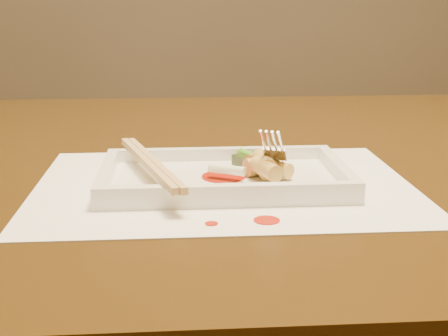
{
  "coord_description": "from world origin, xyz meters",
  "views": [
    {
      "loc": [
        -0.11,
        -0.79,
        0.95
      ],
      "look_at": [
        -0.06,
        -0.15,
        0.77
      ],
      "focal_mm": 50.0,
      "sensor_mm": 36.0,
      "label": 1
    }
  ],
  "objects": [
    {
      "name": "rice_cake_5",
      "position": [
        -0.02,
        -0.18,
        0.78
      ],
      "size": [
        0.03,
        0.05,
        0.02
      ],
      "primitive_type": "cylinder",
      "rotation": [
        1.57,
        0.0,
        0.35
      ],
      "color": "#E8CC6C",
      "rests_on": "plate_base"
    },
    {
      "name": "sauce_splatter_b",
      "position": [
        -0.08,
        -0.27,
        0.75
      ],
      "size": [
        0.01,
        0.01,
        0.0
      ],
      "primitive_type": "cylinder",
      "color": "#B11505",
      "rests_on": "placemat"
    },
    {
      "name": "chopstick_b",
      "position": [
        -0.14,
        -0.15,
        0.78
      ],
      "size": [
        0.07,
        0.21,
        0.01
      ],
      "primitive_type": "cube",
      "rotation": [
        0.0,
        0.0,
        0.29
      ],
      "color": "tan",
      "rests_on": "plate_rim_near"
    },
    {
      "name": "placemat",
      "position": [
        -0.06,
        -0.15,
        0.75
      ],
      "size": [
        0.4,
        0.3,
        0.0
      ],
      "primitive_type": "cube",
      "color": "white",
      "rests_on": "table"
    },
    {
      "name": "scallion_white",
      "position": [
        -0.06,
        -0.17,
        0.77
      ],
      "size": [
        0.04,
        0.03,
        0.01
      ],
      "primitive_type": "cylinder",
      "rotation": [
        1.57,
        0.0,
        1.09
      ],
      "color": "#EAEACC",
      "rests_on": "plate_base"
    },
    {
      "name": "rice_cake_3",
      "position": [
        -0.02,
        -0.15,
        0.77
      ],
      "size": [
        0.04,
        0.03,
        0.02
      ],
      "primitive_type": "cylinder",
      "rotation": [
        1.57,
        0.0,
        1.95
      ],
      "color": "#E8CC6C",
      "rests_on": "plate_base"
    },
    {
      "name": "scallion_green",
      "position": [
        -0.02,
        -0.13,
        0.77
      ],
      "size": [
        0.05,
        0.08,
        0.01
      ],
      "primitive_type": "cylinder",
      "rotation": [
        1.57,
        0.0,
        0.45
      ],
      "color": "#429A18",
      "rests_on": "plate_base"
    },
    {
      "name": "rice_cake_2",
      "position": [
        -0.02,
        -0.16,
        0.78
      ],
      "size": [
        0.02,
        0.05,
        0.02
      ],
      "primitive_type": "cylinder",
      "rotation": [
        1.57,
        0.0,
        0.05
      ],
      "color": "#E8CC6C",
      "rests_on": "plate_base"
    },
    {
      "name": "plate_rim_right",
      "position": [
        0.06,
        -0.15,
        0.77
      ],
      "size": [
        0.01,
        0.14,
        0.01
      ],
      "primitive_type": "cube",
      "color": "white",
      "rests_on": "plate_base"
    },
    {
      "name": "plate_rim_near",
      "position": [
        -0.06,
        -0.23,
        0.77
      ],
      "size": [
        0.26,
        0.01,
        0.01
      ],
      "primitive_type": "cube",
      "color": "white",
      "rests_on": "plate_base"
    },
    {
      "name": "rice_cake_4",
      "position": [
        -0.02,
        -0.12,
        0.77
      ],
      "size": [
        0.04,
        0.04,
        0.02
      ],
      "primitive_type": "cylinder",
      "rotation": [
        1.57,
        0.0,
        2.49
      ],
      "color": "#E8CC6C",
      "rests_on": "plate_base"
    },
    {
      "name": "sauce_blob_0",
      "position": [
        -0.06,
        -0.15,
        0.76
      ],
      "size": [
        0.05,
        0.05,
        0.0
      ],
      "primitive_type": "cylinder",
      "color": "#B11505",
      "rests_on": "plate_base"
    },
    {
      "name": "chopstick_a",
      "position": [
        -0.15,
        -0.15,
        0.78
      ],
      "size": [
        0.07,
        0.21,
        0.01
      ],
      "primitive_type": "cube",
      "rotation": [
        0.0,
        0.0,
        0.29
      ],
      "color": "tan",
      "rests_on": "plate_rim_near"
    },
    {
      "name": "plate_rim_far",
      "position": [
        -0.06,
        -0.08,
        0.77
      ],
      "size": [
        0.26,
        0.01,
        0.01
      ],
      "primitive_type": "cube",
      "color": "white",
      "rests_on": "plate_base"
    },
    {
      "name": "table",
      "position": [
        0.0,
        0.0,
        0.65
      ],
      "size": [
        1.4,
        0.9,
        0.75
      ],
      "color": "black",
      "rests_on": "ground"
    },
    {
      "name": "fork",
      "position": [
        0.01,
        -0.13,
        0.83
      ],
      "size": [
        0.09,
        0.1,
        0.14
      ],
      "primitive_type": null,
      "color": "silver",
      "rests_on": "plate_base"
    },
    {
      "name": "rice_cake_1",
      "position": [
        -0.02,
        -0.15,
        0.77
      ],
      "size": [
        0.02,
        0.04,
        0.02
      ],
      "primitive_type": "cylinder",
      "rotation": [
        1.57,
        0.0,
        3.01
      ],
      "color": "#E8CC6C",
      "rests_on": "plate_base"
    },
    {
      "name": "veg_piece",
      "position": [
        -0.03,
        -0.11,
        0.77
      ],
      "size": [
        0.05,
        0.04,
        0.01
      ],
      "primitive_type": "cube",
      "rotation": [
        0.0,
        0.0,
        0.42
      ],
      "color": "black",
      "rests_on": "plate_base"
    },
    {
      "name": "plate_base",
      "position": [
        -0.06,
        -0.15,
        0.76
      ],
      "size": [
        0.26,
        0.16,
        0.01
      ],
      "primitive_type": "cube",
      "color": "white",
      "rests_on": "placemat"
    },
    {
      "name": "sauce_splatter_a",
      "position": [
        -0.03,
        -0.27,
        0.75
      ],
      "size": [
        0.02,
        0.02,
        0.0
      ],
      "primitive_type": "cylinder",
      "color": "#B11505",
      "rests_on": "placemat"
    },
    {
      "name": "plate_rim_left",
      "position": [
        -0.19,
        -0.15,
        0.77
      ],
      "size": [
        0.01,
        0.14,
        0.01
      ],
      "primitive_type": "cube",
      "color": "white",
      "rests_on": "plate_base"
    },
    {
      "name": "rice_cake_0",
      "position": [
        -0.01,
        -0.16,
        0.77
      ],
      "size": [
        0.05,
        0.05,
        0.02
      ],
      "primitive_type": "cylinder",
      "rotation": [
        1.57,
        0.0,
        0.73
      ],
      "color": "#E8CC6C",
      "rests_on": "plate_base"
    }
  ]
}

